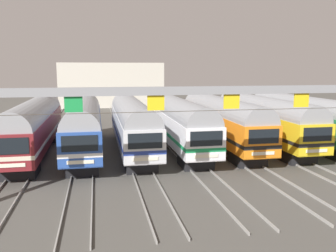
% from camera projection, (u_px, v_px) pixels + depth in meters
% --- Properties ---
extents(ground_plane, '(160.00, 160.00, 0.00)m').
position_uv_depth(ground_plane, '(177.00, 149.00, 33.81)').
color(ground_plane, '#4C4944').
extents(track_bed, '(26.70, 70.00, 0.15)m').
position_uv_depth(track_bed, '(151.00, 122.00, 50.27)').
color(track_bed, gray).
rests_on(track_bed, ground).
extents(commuter_train_maroon, '(2.88, 18.06, 5.05)m').
position_uv_depth(commuter_train_maroon, '(34.00, 124.00, 30.98)').
color(commuter_train_maroon, maroon).
rests_on(commuter_train_maroon, ground).
extents(commuter_train_blue, '(2.88, 18.06, 5.05)m').
position_uv_depth(commuter_train_blue, '(84.00, 123.00, 31.78)').
color(commuter_train_blue, '#284C9E').
rests_on(commuter_train_blue, ground).
extents(commuter_train_silver, '(2.88, 18.06, 5.05)m').
position_uv_depth(commuter_train_silver, '(132.00, 122.00, 32.58)').
color(commuter_train_silver, silver).
rests_on(commuter_train_silver, ground).
extents(commuter_train_white, '(2.88, 18.06, 4.77)m').
position_uv_depth(commuter_train_white, '(178.00, 120.00, 33.38)').
color(commuter_train_white, white).
rests_on(commuter_train_white, ground).
extents(commuter_train_orange, '(2.88, 18.06, 4.77)m').
position_uv_depth(commuter_train_orange, '(221.00, 119.00, 34.18)').
color(commuter_train_orange, orange).
rests_on(commuter_train_orange, ground).
extents(commuter_train_yellow, '(2.88, 18.06, 4.77)m').
position_uv_depth(commuter_train_yellow, '(262.00, 118.00, 34.98)').
color(commuter_train_yellow, gold).
rests_on(commuter_train_yellow, ground).
extents(commuter_train_green, '(2.88, 18.06, 4.77)m').
position_uv_depth(commuter_train_green, '(302.00, 117.00, 35.78)').
color(commuter_train_green, '#236B42').
rests_on(commuter_train_green, ground).
extents(catenary_gantry, '(30.44, 0.44, 6.97)m').
position_uv_depth(catenary_gantry, '(231.00, 105.00, 19.87)').
color(catenary_gantry, gray).
rests_on(catenary_gantry, ground).
extents(maintenance_building, '(19.85, 10.00, 8.49)m').
position_uv_depth(maintenance_building, '(111.00, 84.00, 72.84)').
color(maintenance_building, beige).
rests_on(maintenance_building, ground).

